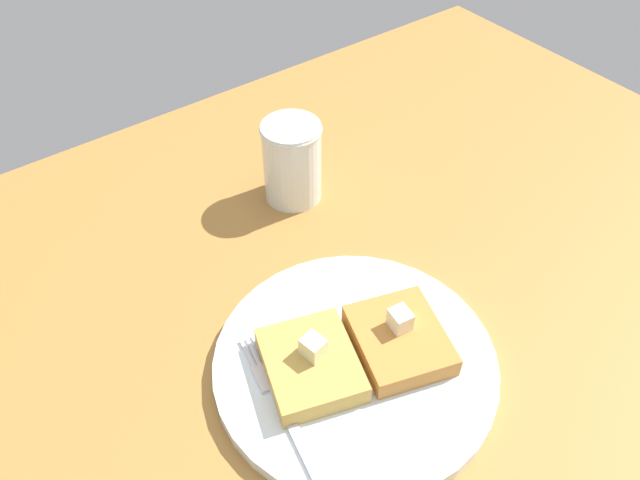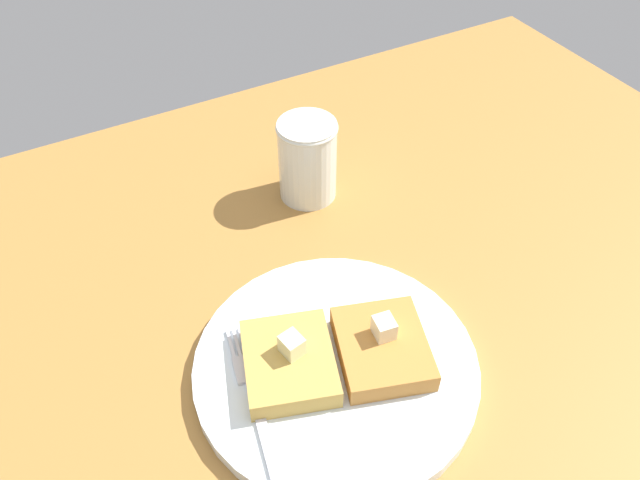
{
  "view_description": "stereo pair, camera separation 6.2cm",
  "coord_description": "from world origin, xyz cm",
  "views": [
    {
      "loc": [
        -26.54,
        -14.72,
        50.59
      ],
      "look_at": [
        -0.26,
        20.77,
        6.37
      ],
      "focal_mm": 35.0,
      "sensor_mm": 36.0,
      "label": 1
    },
    {
      "loc": [
        -21.27,
        -18.07,
        50.59
      ],
      "look_at": [
        -0.26,
        20.77,
        6.37
      ],
      "focal_mm": 35.0,
      "sensor_mm": 36.0,
      "label": 2
    }
  ],
  "objects": [
    {
      "name": "butter_pat_primary",
      "position": [
        -8.48,
        10.64,
        6.47
      ],
      "size": [
        2.07,
        2.22,
        1.92
      ],
      "primitive_type": "cube",
      "rotation": [
        0.0,
        0.0,
        1.76
      ],
      "color": "beige",
      "rests_on": "toast_slice_left"
    },
    {
      "name": "toast_slice_left",
      "position": [
        -8.93,
        10.41,
        4.43
      ],
      "size": [
        10.18,
        11.04,
        2.16
      ],
      "primitive_type": "cube",
      "rotation": [
        0.0,
        0.0,
        -0.31
      ],
      "color": "gold",
      "rests_on": "plate"
    },
    {
      "name": "fork",
      "position": [
        -12.71,
        9.91,
        3.53
      ],
      "size": [
        4.48,
        15.98,
        0.36
      ],
      "color": "silver",
      "rests_on": "plate"
    },
    {
      "name": "plate",
      "position": [
        -4.93,
        9.12,
        2.73
      ],
      "size": [
        25.66,
        25.66,
        1.48
      ],
      "color": "white",
      "rests_on": "table_surface"
    },
    {
      "name": "toast_slice_middle",
      "position": [
        -0.94,
        7.83,
        4.43
      ],
      "size": [
        10.18,
        11.04,
        2.16
      ],
      "primitive_type": "cube",
      "rotation": [
        0.0,
        0.0,
        -0.31
      ],
      "color": "#BD7C37",
      "rests_on": "plate"
    },
    {
      "name": "table_surface",
      "position": [
        0.0,
        0.0,
        0.94
      ],
      "size": [
        114.16,
        114.16,
        1.87
      ],
      "primitive_type": "cube",
      "color": "#A37034",
      "rests_on": "ground"
    },
    {
      "name": "butter_pat_secondary",
      "position": [
        -0.53,
        8.44,
        6.47
      ],
      "size": [
        1.98,
        2.14,
        1.92
      ],
      "primitive_type": "cube",
      "rotation": [
        0.0,
        0.0,
        1.43
      ],
      "color": "#F5EBC9",
      "rests_on": "toast_slice_middle"
    },
    {
      "name": "syrup_jar",
      "position": [
        4.42,
        32.41,
        6.55
      ],
      "size": [
        6.9,
        6.9,
        9.82
      ],
      "color": "#481B0B",
      "rests_on": "table_surface"
    }
  ]
}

